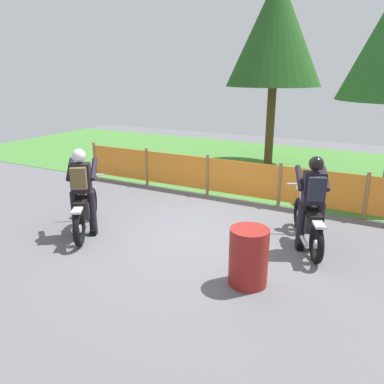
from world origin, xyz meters
The scene contains 9 objects.
ground centered at (0.00, 0.00, -0.01)m, with size 24.00×24.00×0.02m, color #5B5B60.
grass_verge centered at (0.00, 6.31, 0.01)m, with size 24.00×7.66×0.01m, color #427A33.
barrier_fence centered at (0.00, 2.48, 0.54)m, with size 9.37×0.08×1.05m.
tree_leftmost centered at (-0.58, 6.57, 4.23)m, with size 3.02×3.02×5.93m.
motorcycle_lead centered at (-2.07, -0.72, 0.48)m, with size 1.23×1.83×1.00m.
motorcycle_trailing centered at (1.95, 0.67, 0.48)m, with size 1.01×1.95×0.99m.
rider_lead centered at (-1.94, -0.91, 0.95)m, with size 0.72×0.79×1.69m.
rider_trailing centered at (2.04, 0.46, 0.95)m, with size 0.69×0.78×1.69m.
oil_drum centered at (1.48, -1.16, 0.44)m, with size 0.58×0.58×0.88m, color maroon.
Camera 1 is at (3.11, -6.04, 3.05)m, focal length 35.90 mm.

